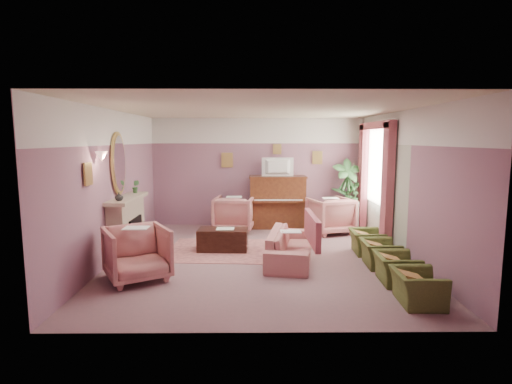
{
  "coord_description": "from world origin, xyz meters",
  "views": [
    {
      "loc": [
        -0.14,
        -7.43,
        2.26
      ],
      "look_at": [
        -0.07,
        0.4,
        1.22
      ],
      "focal_mm": 28.0,
      "sensor_mm": 36.0,
      "label": 1
    }
  ],
  "objects_px": {
    "olive_chair_b": "(396,264)",
    "olive_chair_c": "(380,249)",
    "piano": "(277,202)",
    "sofa": "(291,240)",
    "floral_armchair_left": "(234,212)",
    "olive_chair_a": "(417,282)",
    "floral_armchair_right": "(330,213)",
    "coffee_table": "(223,240)",
    "olive_chair_d": "(367,238)",
    "floral_armchair_front": "(137,251)",
    "television": "(278,165)",
    "side_table": "(349,215)"
  },
  "relations": [
    {
      "from": "side_table",
      "to": "olive_chair_b",
      "type": "bearing_deg",
      "value": -92.62
    },
    {
      "from": "sofa",
      "to": "olive_chair_a",
      "type": "xyz_separation_m",
      "value": [
        1.56,
        -2.0,
        -0.08
      ]
    },
    {
      "from": "coffee_table",
      "to": "olive_chair_d",
      "type": "bearing_deg",
      "value": -4.42
    },
    {
      "from": "olive_chair_b",
      "to": "olive_chair_c",
      "type": "bearing_deg",
      "value": 90.0
    },
    {
      "from": "floral_armchair_front",
      "to": "olive_chair_a",
      "type": "bearing_deg",
      "value": -13.57
    },
    {
      "from": "coffee_table",
      "to": "sofa",
      "type": "relative_size",
      "value": 0.51
    },
    {
      "from": "television",
      "to": "coffee_table",
      "type": "xyz_separation_m",
      "value": [
        -1.24,
        -2.13,
        -1.38
      ]
    },
    {
      "from": "floral_armchair_left",
      "to": "olive_chair_d",
      "type": "distance_m",
      "value": 3.36
    },
    {
      "from": "olive_chair_a",
      "to": "television",
      "type": "bearing_deg",
      "value": 108.68
    },
    {
      "from": "television",
      "to": "floral_armchair_left",
      "type": "relative_size",
      "value": 0.83
    },
    {
      "from": "olive_chair_a",
      "to": "olive_chair_b",
      "type": "bearing_deg",
      "value": 90.0
    },
    {
      "from": "floral_armchair_left",
      "to": "olive_chair_a",
      "type": "xyz_separation_m",
      "value": [
        2.72,
        -4.43,
        -0.17
      ]
    },
    {
      "from": "floral_armchair_front",
      "to": "side_table",
      "type": "bearing_deg",
      "value": 40.55
    },
    {
      "from": "olive_chair_b",
      "to": "olive_chair_c",
      "type": "xyz_separation_m",
      "value": [
        0.0,
        0.82,
        0.0
      ]
    },
    {
      "from": "television",
      "to": "olive_chair_d",
      "type": "distance_m",
      "value": 3.14
    },
    {
      "from": "coffee_table",
      "to": "piano",
      "type": "bearing_deg",
      "value": 60.3
    },
    {
      "from": "olive_chair_b",
      "to": "sofa",
      "type": "bearing_deg",
      "value": 142.85
    },
    {
      "from": "olive_chair_d",
      "to": "side_table",
      "type": "bearing_deg",
      "value": 85.45
    },
    {
      "from": "floral_armchair_right",
      "to": "floral_armchair_front",
      "type": "height_order",
      "value": "same"
    },
    {
      "from": "floral_armchair_left",
      "to": "olive_chair_a",
      "type": "relative_size",
      "value": 1.34
    },
    {
      "from": "piano",
      "to": "floral_armchair_right",
      "type": "height_order",
      "value": "piano"
    },
    {
      "from": "coffee_table",
      "to": "olive_chair_a",
      "type": "height_order",
      "value": "olive_chair_a"
    },
    {
      "from": "piano",
      "to": "coffee_table",
      "type": "relative_size",
      "value": 1.4
    },
    {
      "from": "coffee_table",
      "to": "olive_chair_c",
      "type": "height_order",
      "value": "olive_chair_c"
    },
    {
      "from": "sofa",
      "to": "side_table",
      "type": "height_order",
      "value": "sofa"
    },
    {
      "from": "olive_chair_c",
      "to": "piano",
      "type": "bearing_deg",
      "value": 116.78
    },
    {
      "from": "coffee_table",
      "to": "olive_chair_d",
      "type": "distance_m",
      "value": 2.88
    },
    {
      "from": "sofa",
      "to": "olive_chair_c",
      "type": "height_order",
      "value": "sofa"
    },
    {
      "from": "floral_armchair_right",
      "to": "sofa",
      "type": "bearing_deg",
      "value": -118.04
    },
    {
      "from": "floral_armchair_right",
      "to": "olive_chair_a",
      "type": "xyz_separation_m",
      "value": [
        0.39,
        -4.19,
        -0.17
      ]
    },
    {
      "from": "olive_chair_c",
      "to": "floral_armchair_front",
      "type": "bearing_deg",
      "value": -171.13
    },
    {
      "from": "floral_armchair_right",
      "to": "floral_armchair_front",
      "type": "distance_m",
      "value": 4.92
    },
    {
      "from": "olive_chair_a",
      "to": "olive_chair_b",
      "type": "height_order",
      "value": "same"
    },
    {
      "from": "coffee_table",
      "to": "olive_chair_b",
      "type": "bearing_deg",
      "value": -32.96
    },
    {
      "from": "television",
      "to": "floral_armchair_front",
      "type": "relative_size",
      "value": 0.83
    },
    {
      "from": "television",
      "to": "olive_chair_a",
      "type": "xyz_separation_m",
      "value": [
        1.63,
        -4.81,
        -1.29
      ]
    },
    {
      "from": "floral_armchair_left",
      "to": "floral_armchair_right",
      "type": "distance_m",
      "value": 2.34
    },
    {
      "from": "coffee_table",
      "to": "floral_armchair_front",
      "type": "xyz_separation_m",
      "value": [
        -1.25,
        -1.69,
        0.26
      ]
    },
    {
      "from": "floral_armchair_right",
      "to": "side_table",
      "type": "bearing_deg",
      "value": 40.45
    },
    {
      "from": "sofa",
      "to": "floral_armchair_left",
      "type": "relative_size",
      "value": 2.02
    },
    {
      "from": "floral_armchair_left",
      "to": "olive_chair_d",
      "type": "xyz_separation_m",
      "value": [
        2.72,
        -1.97,
        -0.17
      ]
    },
    {
      "from": "sofa",
      "to": "floral_armchair_front",
      "type": "relative_size",
      "value": 2.02
    },
    {
      "from": "olive_chair_a",
      "to": "olive_chair_d",
      "type": "distance_m",
      "value": 2.46
    },
    {
      "from": "floral_armchair_left",
      "to": "olive_chair_c",
      "type": "distance_m",
      "value": 3.9
    },
    {
      "from": "olive_chair_a",
      "to": "floral_armchair_front",
      "type": "bearing_deg",
      "value": 166.43
    },
    {
      "from": "floral_armchair_left",
      "to": "olive_chair_b",
      "type": "distance_m",
      "value": 4.52
    },
    {
      "from": "floral_armchair_front",
      "to": "olive_chair_b",
      "type": "height_order",
      "value": "floral_armchair_front"
    },
    {
      "from": "piano",
      "to": "sofa",
      "type": "height_order",
      "value": "piano"
    },
    {
      "from": "sofa",
      "to": "olive_chair_a",
      "type": "distance_m",
      "value": 2.54
    },
    {
      "from": "floral_armchair_front",
      "to": "coffee_table",
      "type": "bearing_deg",
      "value": 53.34
    }
  ]
}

